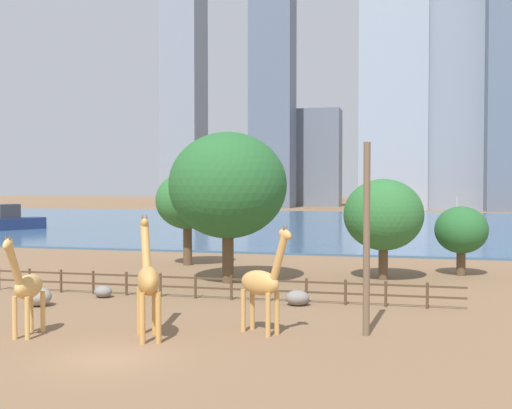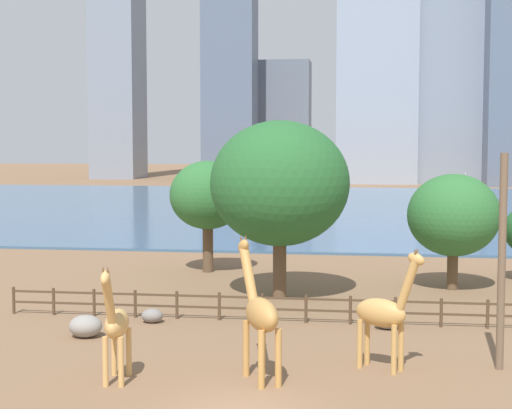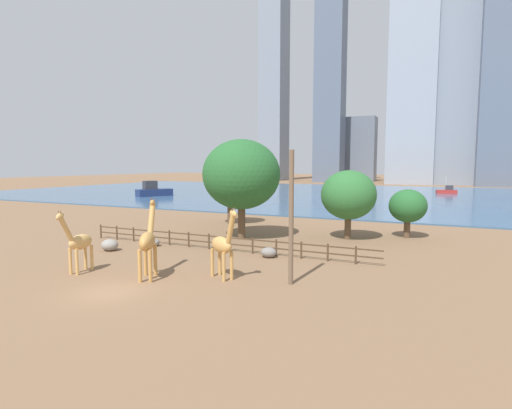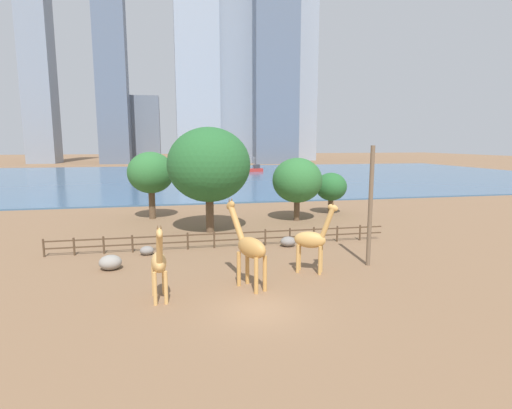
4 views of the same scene
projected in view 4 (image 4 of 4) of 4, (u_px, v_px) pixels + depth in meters
ground_plane at (190, 176)px, 96.70m from camera, size 400.00×400.00×0.00m
harbor_water at (190, 177)px, 93.78m from camera, size 180.00×86.00×0.20m
giraffe_tall at (249, 247)px, 22.00m from camera, size 2.16×3.33×4.89m
giraffe_companion at (312, 240)px, 24.60m from camera, size 2.63×1.79×4.55m
giraffe_young at (159, 263)px, 20.14m from camera, size 0.93×2.92×4.25m
utility_pole at (370, 207)px, 25.82m from camera, size 0.28×0.28×7.85m
boulder_near_fence at (147, 251)px, 28.78m from camera, size 0.99×0.86×0.64m
boulder_by_pole at (288, 242)px, 31.12m from camera, size 1.21×1.03×0.77m
boulder_small at (110, 262)px, 25.42m from camera, size 1.41×1.26×0.95m
enclosure_fence at (221, 238)px, 30.69m from camera, size 26.12×0.14×1.30m
tree_left_large at (297, 180)px, 41.01m from camera, size 5.12×5.12×6.50m
tree_center_broad at (151, 173)px, 41.88m from camera, size 4.83×4.83×7.09m
tree_right_tall at (209, 165)px, 35.28m from camera, size 7.35×7.35×9.40m
tree_left_small at (331, 187)px, 45.21m from camera, size 3.52×3.52×4.67m
boat_sailboat at (255, 169)px, 108.44m from camera, size 4.69×2.51×4.00m
skyline_tower_needle at (299, 38)px, 176.52m from camera, size 14.75×9.96×107.93m
skyline_block_central at (109, 24)px, 146.82m from camera, size 11.03×9.78×102.82m
skyline_tower_glass at (239, 54)px, 154.73m from camera, size 17.76×12.64×83.90m
skyline_block_left at (196, 41)px, 150.10m from camera, size 16.18×13.85×91.82m
skyline_block_right at (145, 129)px, 168.33m from camera, size 12.43×8.75×27.16m
skyline_tower_short at (37, 52)px, 151.85m from camera, size 10.44×12.22×84.05m
skyline_block_wide at (273, 32)px, 150.51m from camera, size 16.50×15.82×98.42m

